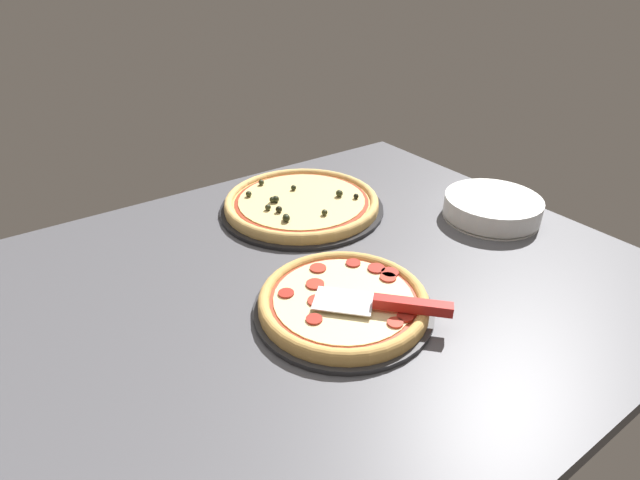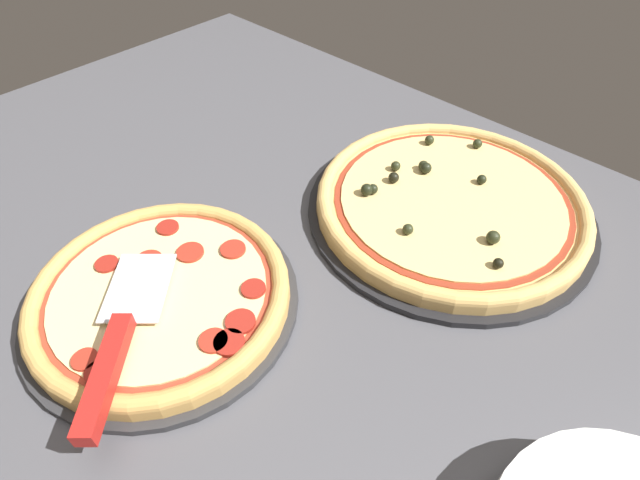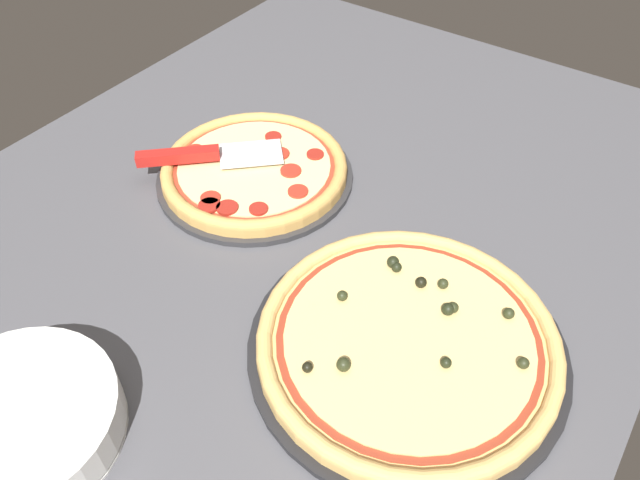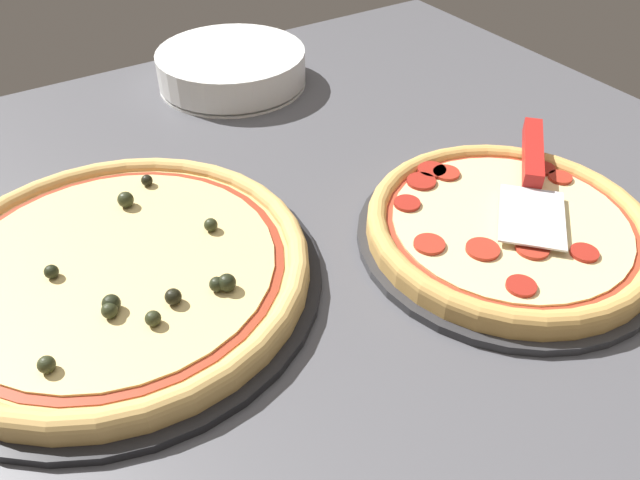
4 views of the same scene
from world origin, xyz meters
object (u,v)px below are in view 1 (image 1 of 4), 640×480
pizza_back (302,202)px  plate_stack (492,208)px  serving_spatula (397,304)px  pizza_front (345,299)px

pizza_back → plate_stack: (36.51, -31.04, 0.48)cm
pizza_back → serving_spatula: 49.20cm
pizza_back → plate_stack: bearing=-40.4°
pizza_front → plate_stack: size_ratio=1.34×
pizza_back → serving_spatula: (-11.33, -47.83, 2.19)cm
pizza_back → plate_stack: size_ratio=1.67×
pizza_front → plate_stack: plate_stack is taller
serving_spatula → plate_stack: 50.73cm
serving_spatula → plate_stack: bearing=19.3°
pizza_front → serving_spatula: bearing=-61.4°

